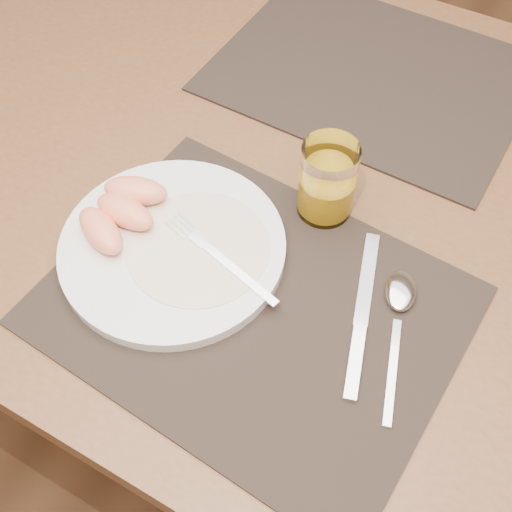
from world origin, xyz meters
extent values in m
plane|color=#55341D|center=(0.00, 0.00, 0.00)|extent=(5.00, 5.00, 0.00)
cube|color=brown|center=(0.00, 0.00, 0.73)|extent=(1.40, 0.90, 0.04)
cylinder|color=brown|center=(-0.62, 0.37, 0.35)|extent=(0.06, 0.06, 0.71)
cube|color=black|center=(0.03, -0.22, 0.75)|extent=(0.47, 0.38, 0.00)
cube|color=black|center=(-0.02, 0.22, 0.75)|extent=(0.46, 0.36, 0.00)
cylinder|color=white|center=(-0.09, -0.20, 0.76)|extent=(0.27, 0.27, 0.02)
cylinder|color=white|center=(-0.06, -0.19, 0.77)|extent=(0.17, 0.17, 0.00)
cube|color=silver|center=(0.00, -0.20, 0.77)|extent=(0.11, 0.04, 0.00)
cube|color=silver|center=(-0.07, -0.18, 0.77)|extent=(0.03, 0.02, 0.00)
cube|color=silver|center=(-0.09, -0.18, 0.77)|extent=(0.04, 0.03, 0.00)
cube|color=silver|center=(0.13, -0.12, 0.76)|extent=(0.05, 0.13, 0.00)
cube|color=silver|center=(0.16, -0.23, 0.76)|extent=(0.04, 0.09, 0.01)
cube|color=silver|center=(0.20, -0.22, 0.76)|extent=(0.05, 0.12, 0.00)
ellipsoid|color=silver|center=(0.17, -0.12, 0.76)|extent=(0.05, 0.06, 0.01)
cylinder|color=white|center=(0.04, -0.05, 0.81)|extent=(0.07, 0.07, 0.10)
cylinder|color=orange|center=(0.04, -0.05, 0.78)|extent=(0.06, 0.06, 0.05)
ellipsoid|color=#FF9168|center=(-0.17, -0.24, 0.79)|extent=(0.09, 0.07, 0.03)
ellipsoid|color=#FF9168|center=(-0.16, -0.20, 0.79)|extent=(0.08, 0.04, 0.03)
ellipsoid|color=#FF9168|center=(-0.17, -0.17, 0.79)|extent=(0.09, 0.06, 0.03)
camera|label=1|loc=(0.22, -0.55, 1.38)|focal=45.00mm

